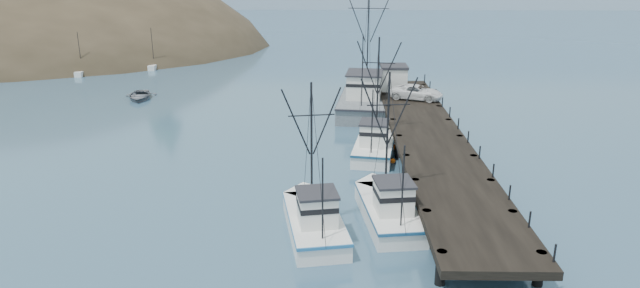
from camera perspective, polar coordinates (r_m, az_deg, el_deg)
The scene contains 12 objects.
ground at distance 35.41m, azimuth -8.11°, elevation -10.05°, with size 400.00×400.00×0.00m, color #2F5069.
pier at distance 49.79m, azimuth 10.85°, elevation 0.51°, with size 6.00×44.00×2.00m.
distant_ridge at distance 201.41m, azimuth 2.40°, elevation 13.77°, with size 360.00×40.00×26.00m, color #9EB2C6.
distant_ridge_far at distance 221.04m, azimuth -11.16°, elevation 13.88°, with size 180.00×25.00×18.00m, color silver.
moored_sailboats at distance 96.28m, azimuth -21.41°, elevation 7.43°, with size 23.16×17.67×6.35m.
trawler_near at distance 38.21m, azimuth 6.79°, elevation -6.37°, with size 4.25×9.84×10.11m.
trawler_mid at distance 36.42m, azimuth -0.62°, elevation -7.54°, with size 4.64×9.77×9.83m.
trawler_far at distance 50.51m, azimuth 5.52°, elevation -0.01°, with size 4.61×10.12×10.45m.
work_vessel at distance 65.35m, azimuth 4.56°, elevation 4.69°, with size 7.03×17.59×14.36m.
pier_shed at distance 65.81m, azimuth 7.37°, elevation 6.65°, with size 3.00×3.20×2.80m.
pickup_truck at distance 61.75m, azimuth 9.65°, elevation 5.13°, with size 2.54×5.50×1.53m, color white.
motorboat at distance 72.82m, azimuth -17.59°, elevation 4.33°, with size 3.82×5.35×1.11m, color slate.
Camera 1 is at (5.48, -30.65, 16.86)m, focal length 32.00 mm.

